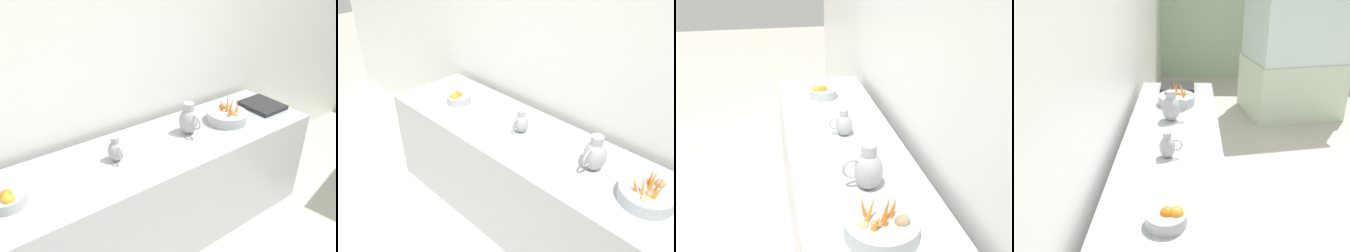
{
  "view_description": "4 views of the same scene",
  "coord_description": "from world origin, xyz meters",
  "views": [
    {
      "loc": [
        0.25,
        -0.88,
        2.17
      ],
      "look_at": [
        -1.37,
        0.29,
        1.07
      ],
      "focal_mm": 35.97,
      "sensor_mm": 36.0,
      "label": 1
    },
    {
      "loc": [
        0.19,
        1.46,
        2.33
      ],
      "look_at": [
        -1.32,
        -0.04,
        0.99
      ],
      "focal_mm": 37.82,
      "sensor_mm": 36.0,
      "label": 2
    },
    {
      "loc": [
        -1.03,
        2.33,
        2.06
      ],
      "look_at": [
        -1.44,
        0.25,
        1.07
      ],
      "focal_mm": 43.49,
      "sensor_mm": 36.0,
      "label": 3
    },
    {
      "loc": [
        -1.35,
        -2.3,
        2.08
      ],
      "look_at": [
        -1.4,
        0.12,
        1.02
      ],
      "focal_mm": 40.65,
      "sensor_mm": 36.0,
      "label": 4
    }
  ],
  "objects": [
    {
      "name": "tile_wall_left",
      "position": [
        -1.95,
        0.68,
        1.5
      ],
      "size": [
        0.1,
        8.72,
        3.0
      ],
      "primitive_type": "cube",
      "color": "white",
      "rests_on": "ground_plane"
    },
    {
      "name": "prep_counter",
      "position": [
        -1.48,
        0.18,
        0.43
      ],
      "size": [
        0.73,
        2.88,
        0.86
      ],
      "primitive_type": "cube",
      "color": "#ADAFB5",
      "rests_on": "ground_plane"
    },
    {
      "name": "vegetable_colander",
      "position": [
        -1.47,
        0.97,
        0.91
      ],
      "size": [
        0.33,
        0.33,
        0.22
      ],
      "color": "#ADAFB5",
      "rests_on": "prep_counter"
    },
    {
      "name": "orange_bowl",
      "position": [
        -1.45,
        -0.76,
        0.9
      ],
      "size": [
        0.21,
        0.21,
        0.11
      ],
      "color": "#ADAFB5",
      "rests_on": "prep_counter"
    },
    {
      "name": "metal_pitcher_tall",
      "position": [
        -1.5,
        0.59,
        0.98
      ],
      "size": [
        0.21,
        0.15,
        0.25
      ],
      "color": "#A3A3A8",
      "rests_on": "prep_counter"
    },
    {
      "name": "metal_pitcher_short",
      "position": [
        -1.49,
        -0.05,
        0.94
      ],
      "size": [
        0.15,
        0.11,
        0.18
      ],
      "color": "#A3A3A8",
      "rests_on": "prep_counter"
    }
  ]
}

